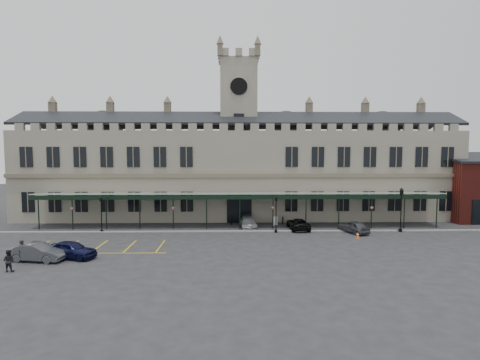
{
  "coord_description": "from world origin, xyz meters",
  "views": [
    {
      "loc": [
        -0.87,
        -37.35,
        9.39
      ],
      "look_at": [
        0.0,
        6.0,
        6.0
      ],
      "focal_mm": 28.0,
      "sensor_mm": 36.0,
      "label": 1
    }
  ],
  "objects_px": {
    "clock_tower": "(239,124)",
    "car_right_a": "(353,227)",
    "car_van": "(298,224)",
    "traffic_cone": "(358,235)",
    "car_taxi": "(248,222)",
    "lamp_post_mid": "(276,210)",
    "person_b": "(8,261)",
    "car_left_a": "(71,250)",
    "person_a": "(23,251)",
    "station_building": "(239,171)",
    "lamp_post_right": "(401,206)",
    "car_left_b": "(38,252)",
    "lamp_post_left": "(101,211)",
    "sign_board": "(275,221)"
  },
  "relations": [
    {
      "from": "traffic_cone",
      "to": "person_b",
      "type": "relative_size",
      "value": 0.36
    },
    {
      "from": "lamp_post_right",
      "to": "car_van",
      "type": "distance_m",
      "value": 12.0
    },
    {
      "from": "clock_tower",
      "to": "car_left_a",
      "type": "height_order",
      "value": "clock_tower"
    },
    {
      "from": "car_left_b",
      "to": "person_b",
      "type": "height_order",
      "value": "person_b"
    },
    {
      "from": "lamp_post_mid",
      "to": "car_left_b",
      "type": "height_order",
      "value": "lamp_post_mid"
    },
    {
      "from": "car_van",
      "to": "traffic_cone",
      "type": "bearing_deg",
      "value": 137.58
    },
    {
      "from": "clock_tower",
      "to": "car_taxi",
      "type": "bearing_deg",
      "value": -83.04
    },
    {
      "from": "lamp_post_right",
      "to": "car_van",
      "type": "height_order",
      "value": "lamp_post_right"
    },
    {
      "from": "car_van",
      "to": "person_b",
      "type": "relative_size",
      "value": 2.71
    },
    {
      "from": "car_left_b",
      "to": "person_a",
      "type": "distance_m",
      "value": 1.15
    },
    {
      "from": "lamp_post_left",
      "to": "sign_board",
      "type": "distance_m",
      "value": 20.88
    },
    {
      "from": "station_building",
      "to": "car_left_a",
      "type": "distance_m",
      "value": 26.33
    },
    {
      "from": "lamp_post_right",
      "to": "car_right_a",
      "type": "xyz_separation_m",
      "value": [
        -5.64,
        -0.4,
        -2.37
      ]
    },
    {
      "from": "lamp_post_right",
      "to": "person_a",
      "type": "bearing_deg",
      "value": -163.24
    },
    {
      "from": "lamp_post_mid",
      "to": "sign_board",
      "type": "xyz_separation_m",
      "value": [
        0.35,
        4.12,
        -2.01
      ]
    },
    {
      "from": "car_left_b",
      "to": "car_right_a",
      "type": "bearing_deg",
      "value": -61.77
    },
    {
      "from": "car_left_b",
      "to": "car_van",
      "type": "relative_size",
      "value": 1.0
    },
    {
      "from": "lamp_post_mid",
      "to": "person_b",
      "type": "xyz_separation_m",
      "value": [
        -22.43,
        -13.55,
        -1.7
      ]
    },
    {
      "from": "car_left_a",
      "to": "traffic_cone",
      "type": "bearing_deg",
      "value": -59.67
    },
    {
      "from": "clock_tower",
      "to": "car_right_a",
      "type": "distance_m",
      "value": 21.22
    },
    {
      "from": "station_building",
      "to": "person_a",
      "type": "relative_size",
      "value": 31.28
    },
    {
      "from": "lamp_post_right",
      "to": "person_b",
      "type": "height_order",
      "value": "lamp_post_right"
    },
    {
      "from": "traffic_cone",
      "to": "person_a",
      "type": "bearing_deg",
      "value": -165.31
    },
    {
      "from": "car_left_b",
      "to": "car_taxi",
      "type": "height_order",
      "value": "car_left_b"
    },
    {
      "from": "car_taxi",
      "to": "person_a",
      "type": "relative_size",
      "value": 2.36
    },
    {
      "from": "car_taxi",
      "to": "car_right_a",
      "type": "bearing_deg",
      "value": -18.83
    },
    {
      "from": "station_building",
      "to": "car_right_a",
      "type": "xyz_separation_m",
      "value": [
        13.0,
        -11.2,
        -5.77
      ]
    },
    {
      "from": "lamp_post_mid",
      "to": "traffic_cone",
      "type": "distance_m",
      "value": 9.26
    },
    {
      "from": "person_a",
      "to": "car_left_a",
      "type": "bearing_deg",
      "value": -41.65
    },
    {
      "from": "station_building",
      "to": "car_left_a",
      "type": "relative_size",
      "value": 13.38
    },
    {
      "from": "traffic_cone",
      "to": "car_left_a",
      "type": "relative_size",
      "value": 0.14
    },
    {
      "from": "sign_board",
      "to": "car_left_b",
      "type": "distance_m",
      "value": 26.52
    },
    {
      "from": "clock_tower",
      "to": "car_right_a",
      "type": "bearing_deg",
      "value": -40.97
    },
    {
      "from": "lamp_post_right",
      "to": "car_right_a",
      "type": "relative_size",
      "value": 1.26
    },
    {
      "from": "person_b",
      "to": "traffic_cone",
      "type": "bearing_deg",
      "value": -164.97
    },
    {
      "from": "lamp_post_right",
      "to": "traffic_cone",
      "type": "bearing_deg",
      "value": -153.3
    },
    {
      "from": "car_left_a",
      "to": "car_taxi",
      "type": "relative_size",
      "value": 0.99
    },
    {
      "from": "station_building",
      "to": "lamp_post_right",
      "type": "bearing_deg",
      "value": -30.1
    },
    {
      "from": "car_left_a",
      "to": "car_taxi",
      "type": "height_order",
      "value": "car_left_a"
    },
    {
      "from": "lamp_post_right",
      "to": "car_right_a",
      "type": "height_order",
      "value": "lamp_post_right"
    },
    {
      "from": "clock_tower",
      "to": "car_taxi",
      "type": "height_order",
      "value": "clock_tower"
    },
    {
      "from": "lamp_post_right",
      "to": "person_a",
      "type": "distance_m",
      "value": 38.91
    },
    {
      "from": "car_left_b",
      "to": "car_van",
      "type": "bearing_deg",
      "value": -53.64
    },
    {
      "from": "car_left_b",
      "to": "traffic_cone",
      "type": "bearing_deg",
      "value": -66.14
    },
    {
      "from": "person_a",
      "to": "car_taxi",
      "type": "bearing_deg",
      "value": -23.89
    },
    {
      "from": "lamp_post_left",
      "to": "person_a",
      "type": "height_order",
      "value": "lamp_post_left"
    },
    {
      "from": "sign_board",
      "to": "car_left_a",
      "type": "xyz_separation_m",
      "value": [
        -19.47,
        -14.09,
        0.21
      ]
    },
    {
      "from": "clock_tower",
      "to": "traffic_cone",
      "type": "bearing_deg",
      "value": -47.82
    },
    {
      "from": "lamp_post_left",
      "to": "traffic_cone",
      "type": "xyz_separation_m",
      "value": [
        28.62,
        -3.51,
        -2.21
      ]
    },
    {
      "from": "station_building",
      "to": "car_right_a",
      "type": "height_order",
      "value": "station_building"
    }
  ]
}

